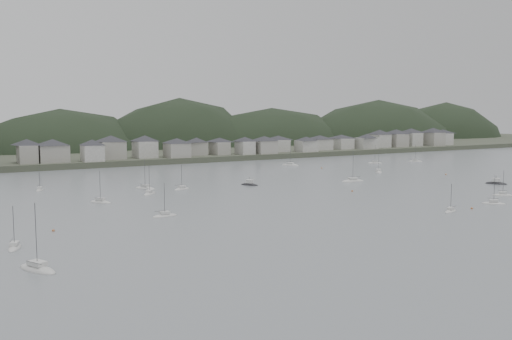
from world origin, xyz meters
TOP-DOWN VIEW (x-y plane):
  - ground at (0.00, 0.00)m, footprint 900.00×900.00m
  - far_shore_land at (0.00, 295.00)m, footprint 900.00×250.00m
  - forested_ridge at (4.83, 269.40)m, footprint 851.55×103.94m
  - waterfront_town at (50.59, 183.34)m, footprint 451.48×28.46m
  - moored_fleet at (-10.75, 68.47)m, footprint 264.06×160.02m
  - motor_launch_near at (82.63, 33.79)m, footprint 6.14×8.38m
  - motor_launch_far at (-1.06, 78.06)m, footprint 5.81×7.69m
  - mooring_buoys at (24.34, 51.65)m, footprint 171.73×113.23m

SIDE VIEW (x-z plane):
  - forested_ridge at x=4.83m, z-range -62.57..40.00m
  - ground at x=0.00m, z-range 0.00..0.00m
  - mooring_buoys at x=24.34m, z-range -0.20..0.50m
  - moored_fleet at x=-10.75m, z-range -6.30..6.65m
  - motor_launch_near at x=82.63m, z-range -1.66..2.24m
  - motor_launch_far at x=-1.06m, z-range -1.58..2.18m
  - far_shore_land at x=0.00m, z-range 0.00..3.00m
  - waterfront_town at x=50.59m, z-range 2.20..15.12m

